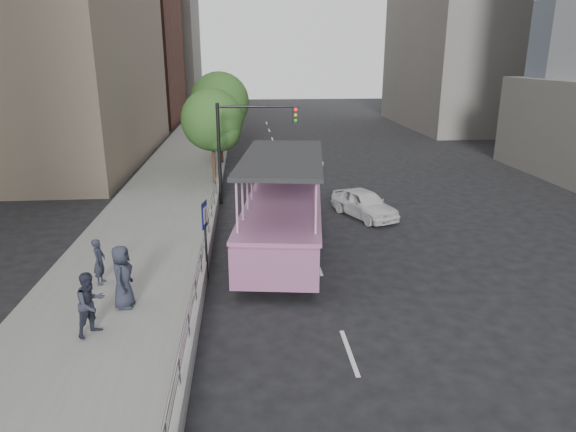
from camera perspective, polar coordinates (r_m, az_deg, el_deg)
name	(u,v)px	position (r m, az deg, el deg)	size (l,w,h in m)	color
ground	(303,317)	(15.55, 1.66, -11.15)	(160.00, 160.00, 0.00)	black
sidewalk	(158,217)	(25.01, -14.20, -0.07)	(5.50, 80.00, 0.30)	gray
kerb_wall	(201,278)	(17.12, -9.61, -6.82)	(0.24, 30.00, 0.36)	#A8A9A3
guardrail	(200,259)	(16.86, -9.72, -4.77)	(0.07, 22.00, 0.71)	silver
duck_boat	(285,207)	(21.32, -0.36, 1.05)	(4.30, 11.87, 3.85)	black
car	(364,203)	(24.81, 8.46, 1.39)	(1.59, 3.94, 1.34)	silver
pedestrian_near	(99,261)	(17.73, -20.23, -4.76)	(0.56, 0.37, 1.54)	#282B3B
pedestrian_mid	(91,304)	(14.66, -21.09, -9.09)	(0.86, 0.67, 1.77)	#282B3B
pedestrian_far	(123,277)	(15.83, -17.91, -6.44)	(0.94, 0.61, 1.92)	#282B3B
parking_sign	(205,231)	(17.57, -9.17, -1.70)	(0.15, 0.62, 2.79)	black
traffic_signal	(242,137)	(26.36, -5.10, 8.75)	(4.20, 0.32, 5.20)	black
street_tree_near	(214,122)	(29.76, -8.25, 10.25)	(3.52, 3.52, 5.72)	#352218
street_tree_far	(221,104)	(35.66, -7.44, 12.23)	(3.97, 3.97, 6.45)	#352218
midrise_brick	(89,2)	(63.96, -21.23, 21.30)	(18.00, 16.00, 26.00)	brown
midrise_stone_b	(139,36)	(78.93, -16.26, 18.61)	(16.00, 14.00, 20.00)	slate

